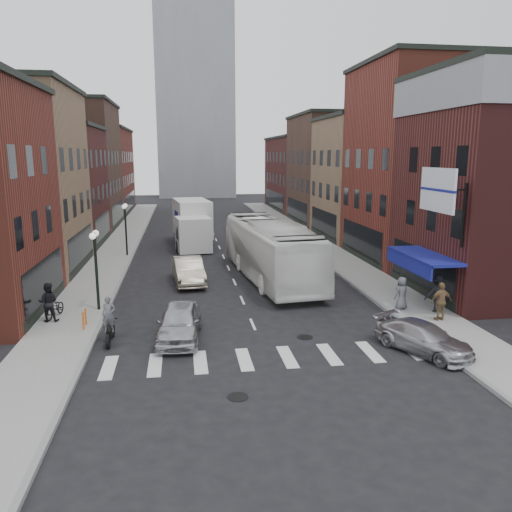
{
  "coord_description": "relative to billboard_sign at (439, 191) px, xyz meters",
  "views": [
    {
      "loc": [
        -3.15,
        -20.98,
        7.77
      ],
      "look_at": [
        0.94,
        6.18,
        2.2
      ],
      "focal_mm": 35.0,
      "sensor_mm": 36.0,
      "label": 1
    }
  ],
  "objects": [
    {
      "name": "ground",
      "position": [
        -8.59,
        -0.5,
        -6.13
      ],
      "size": [
        160.0,
        160.0,
        0.0
      ],
      "primitive_type": "plane",
      "color": "black",
      "rests_on": "ground"
    },
    {
      "name": "sidewalk_left",
      "position": [
        -17.09,
        21.5,
        -6.06
      ],
      "size": [
        3.0,
        74.0,
        0.15
      ],
      "primitive_type": "cube",
      "color": "gray",
      "rests_on": "ground"
    },
    {
      "name": "sidewalk_right",
      "position": [
        -0.09,
        21.5,
        -6.06
      ],
      "size": [
        3.0,
        74.0,
        0.15
      ],
      "primitive_type": "cube",
      "color": "gray",
      "rests_on": "ground"
    },
    {
      "name": "curb_left",
      "position": [
        -15.59,
        21.5,
        -6.13
      ],
      "size": [
        0.2,
        74.0,
        0.16
      ],
      "primitive_type": "cube",
      "color": "gray",
      "rests_on": "ground"
    },
    {
      "name": "curb_right",
      "position": [
        -1.59,
        21.5,
        -6.13
      ],
      "size": [
        0.2,
        74.0,
        0.16
      ],
      "primitive_type": "cube",
      "color": "gray",
      "rests_on": "ground"
    },
    {
      "name": "crosswalk_stripes",
      "position": [
        -8.59,
        -3.5,
        -6.13
      ],
      "size": [
        12.0,
        2.2,
        0.01
      ],
      "primitive_type": "cube",
      "color": "silver",
      "rests_on": "ground"
    },
    {
      "name": "bldg_left_mid_b",
      "position": [
        -23.58,
        23.5,
        -0.98
      ],
      "size": [
        10.3,
        10.2,
        10.3
      ],
      "color": "#4A1B1A",
      "rests_on": "ground"
    },
    {
      "name": "bldg_left_far_a",
      "position": [
        -23.58,
        34.5,
        0.52
      ],
      "size": [
        10.3,
        12.2,
        13.3
      ],
      "color": "#4F3227",
      "rests_on": "ground"
    },
    {
      "name": "bldg_left_far_b",
      "position": [
        -23.58,
        48.5,
        -0.48
      ],
      "size": [
        10.3,
        16.2,
        11.3
      ],
      "color": "maroon",
      "rests_on": "ground"
    },
    {
      "name": "bldg_right_corner",
      "position": [
        6.41,
        4.0,
        0.02
      ],
      "size": [
        10.3,
        9.2,
        12.3
      ],
      "color": "#4A1B1A",
      "rests_on": "ground"
    },
    {
      "name": "bldg_right_mid_a",
      "position": [
        6.41,
        13.5,
        1.02
      ],
      "size": [
        10.3,
        10.2,
        14.3
      ],
      "color": "maroon",
      "rests_on": "ground"
    },
    {
      "name": "bldg_right_mid_b",
      "position": [
        6.41,
        23.5,
        -0.48
      ],
      "size": [
        10.3,
        10.2,
        11.3
      ],
      "color": "#A27D59",
      "rests_on": "ground"
    },
    {
      "name": "bldg_right_far_a",
      "position": [
        6.41,
        34.5,
        0.02
      ],
      "size": [
        10.3,
        12.2,
        12.3
      ],
      "color": "#4F3227",
      "rests_on": "ground"
    },
    {
      "name": "bldg_right_far_b",
      "position": [
        6.41,
        48.5,
        -0.98
      ],
      "size": [
        10.3,
        16.2,
        10.3
      ],
      "color": "#4A1B1A",
      "rests_on": "ground"
    },
    {
      "name": "awning_blue",
      "position": [
        0.34,
        2.0,
        -3.5
      ],
      "size": [
        1.8,
        5.0,
        0.78
      ],
      "color": "navy",
      "rests_on": "ground"
    },
    {
      "name": "billboard_sign",
      "position": [
        0.0,
        0.0,
        0.0
      ],
      "size": [
        1.52,
        3.0,
        3.7
      ],
      "color": "black",
      "rests_on": "ground"
    },
    {
      "name": "distant_tower",
      "position": [
        -8.59,
        77.5,
        18.87
      ],
      "size": [
        14.0,
        14.0,
        50.0
      ],
      "primitive_type": "cube",
      "color": "#9399A0",
      "rests_on": "ground"
    },
    {
      "name": "streetlamp_near",
      "position": [
        -15.99,
        3.5,
        -3.22
      ],
      "size": [
        0.32,
        1.22,
        4.11
      ],
      "color": "black",
      "rests_on": "ground"
    },
    {
      "name": "streetlamp_far",
      "position": [
        -15.99,
        17.5,
        -3.22
      ],
      "size": [
        0.32,
        1.22,
        4.11
      ],
      "color": "black",
      "rests_on": "ground"
    },
    {
      "name": "bike_rack",
      "position": [
        -16.19,
        0.8,
        -5.58
      ],
      "size": [
        0.08,
        0.68,
        0.8
      ],
      "color": "#D8590C",
      "rests_on": "sidewalk_left"
    },
    {
      "name": "box_truck",
      "position": [
        -10.82,
        21.63,
        -4.21
      ],
      "size": [
        3.45,
        9.22,
        3.89
      ],
      "rotation": [
        0.0,
        0.0,
        0.13
      ],
      "color": "white",
      "rests_on": "ground"
    },
    {
      "name": "motorcycle_rider",
      "position": [
        -14.85,
        -0.93,
        -5.18
      ],
      "size": [
        0.58,
        1.99,
        2.03
      ],
      "rotation": [
        0.0,
        0.0,
        0.06
      ],
      "color": "black",
      "rests_on": "ground"
    },
    {
      "name": "transit_bus",
      "position": [
        -6.23,
        9.06,
        -4.26
      ],
      "size": [
        4.44,
        13.7,
        3.75
      ],
      "primitive_type": "imported",
      "rotation": [
        0.0,
        0.0,
        0.1
      ],
      "color": "white",
      "rests_on": "ground"
    },
    {
      "name": "sedan_left_near",
      "position": [
        -11.97,
        -0.89,
        -5.38
      ],
      "size": [
        2.15,
        4.55,
        1.5
      ],
      "primitive_type": "imported",
      "rotation": [
        0.0,
        0.0,
        -0.09
      ],
      "color": "#B1B2B6",
      "rests_on": "ground"
    },
    {
      "name": "sedan_left_far",
      "position": [
        -11.41,
        8.66,
        -5.34
      ],
      "size": [
        2.1,
        4.93,
        1.58
      ],
      "primitive_type": "imported",
      "rotation": [
        0.0,
        0.0,
        0.09
      ],
      "color": "beige",
      "rests_on": "ground"
    },
    {
      "name": "curb_car",
      "position": [
        -2.32,
        -3.84,
        -5.53
      ],
      "size": [
        3.4,
        4.45,
        1.2
      ],
      "primitive_type": "imported",
      "rotation": [
        0.0,
        0.0,
        0.48
      ],
      "color": "#B2B2B7",
      "rests_on": "ground"
    },
    {
      "name": "parked_bicycle",
      "position": [
        -17.84,
        2.52,
        -5.53
      ],
      "size": [
        0.97,
        1.82,
        0.91
      ],
      "primitive_type": "imported",
      "rotation": [
        0.0,
        0.0,
        -0.22
      ],
      "color": "black",
      "rests_on": "sidewalk_left"
    },
    {
      "name": "ped_left_solo",
      "position": [
        -17.97,
        1.93,
        -5.06
      ],
      "size": [
        0.91,
        0.55,
        1.84
      ],
      "primitive_type": "imported",
      "rotation": [
        0.0,
        0.0,
        3.11
      ],
      "color": "black",
      "rests_on": "sidewalk_left"
    },
    {
      "name": "ped_right_a",
      "position": [
        0.61,
        0.61,
        -5.04
      ],
      "size": [
        1.23,
        0.62,
        1.89
      ],
      "primitive_type": "imported",
      "rotation": [
        0.0,
        0.0,
        3.13
      ],
      "color": "black",
      "rests_on": "sidewalk_right"
    },
    {
      "name": "ped_right_b",
      "position": [
        0.14,
        -0.65,
        -5.07
      ],
      "size": [
        1.11,
        0.62,
        1.83
      ],
      "primitive_type": "imported",
      "rotation": [
        0.0,
        0.0,
        3.22
      ],
      "color": "olive",
      "rests_on": "sidewalk_right"
    },
    {
      "name": "ped_right_c",
      "position": [
        -0.91,
        1.31,
        -5.16
      ],
      "size": [
        0.94,
        0.8,
        1.64
      ],
      "primitive_type": "imported",
      "rotation": [
        0.0,
        0.0,
        3.55
      ],
      "color": "#595B61",
      "rests_on": "sidewalk_right"
    }
  ]
}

